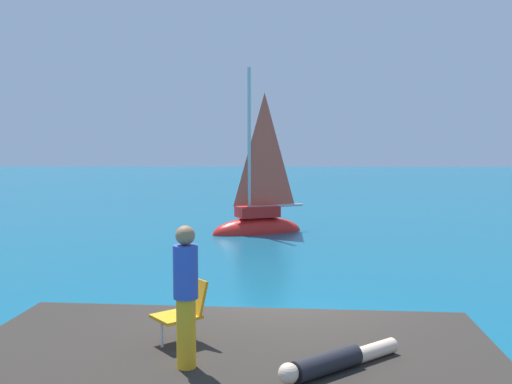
% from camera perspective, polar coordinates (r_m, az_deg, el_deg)
% --- Properties ---
extents(ground_plane, '(160.00, 160.00, 0.00)m').
position_cam_1_polar(ground_plane, '(9.90, 2.65, -14.84)').
color(ground_plane, '#0F5675').
extents(shore_ledge, '(6.83, 4.00, 0.81)m').
position_cam_1_polar(shore_ledge, '(7.37, -2.58, -18.52)').
color(shore_ledge, '#2D2823').
rests_on(shore_ledge, ground).
extents(boulder_seaward, '(2.02, 1.75, 1.09)m').
position_cam_1_polar(boulder_seaward, '(9.03, -2.91, -16.80)').
color(boulder_seaward, '#2F2726').
rests_on(boulder_seaward, ground).
extents(boulder_inland, '(1.09, 1.19, 0.62)m').
position_cam_1_polar(boulder_inland, '(9.47, 6.76, -15.80)').
color(boulder_inland, '#2C2B24').
rests_on(boulder_inland, ground).
extents(sailboat_near, '(3.77, 2.56, 6.82)m').
position_cam_1_polar(sailboat_near, '(21.48, 0.20, -3.17)').
color(sailboat_near, red).
rests_on(sailboat_near, ground).
extents(person_sunbather, '(1.46, 1.20, 0.25)m').
position_cam_1_polar(person_sunbather, '(6.60, 8.01, -16.56)').
color(person_sunbather, black).
rests_on(person_sunbather, shore_ledge).
extents(person_standing, '(0.28, 0.28, 1.62)m').
position_cam_1_polar(person_standing, '(6.46, -7.11, -10.04)').
color(person_standing, gold).
rests_on(person_standing, shore_ledge).
extents(beach_chair, '(0.76, 0.75, 0.80)m').
position_cam_1_polar(beach_chair, '(7.39, -7.28, -11.53)').
color(beach_chair, orange).
rests_on(beach_chair, shore_ledge).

